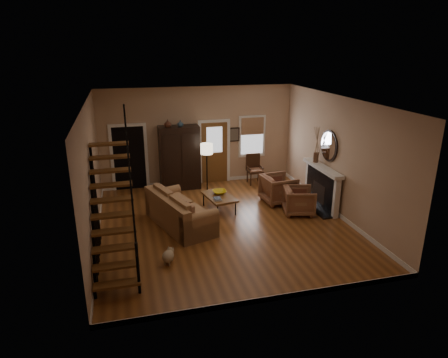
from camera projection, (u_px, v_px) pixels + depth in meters
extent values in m
plane|color=brown|center=(224.00, 224.00, 10.72)|extent=(7.00, 7.00, 0.00)
plane|color=white|center=(224.00, 101.00, 9.66)|extent=(7.00, 7.00, 0.00)
cube|color=tan|center=(198.00, 136.00, 13.40)|extent=(6.50, 0.04, 3.30)
cube|color=tan|center=(91.00, 176.00, 9.42)|extent=(0.04, 7.00, 3.30)
cube|color=tan|center=(338.00, 157.00, 10.96)|extent=(0.04, 7.00, 3.30)
cube|color=black|center=(129.00, 157.00, 13.19)|extent=(1.00, 0.36, 2.10)
cube|color=brown|center=(214.00, 153.00, 13.70)|extent=(0.90, 0.06, 2.10)
cube|color=silver|center=(252.00, 136.00, 13.85)|extent=(0.96, 0.06, 1.46)
cube|color=black|center=(323.00, 188.00, 11.74)|extent=(0.24, 1.60, 1.15)
cube|color=white|center=(323.00, 168.00, 11.52)|extent=(0.30, 1.95, 0.10)
cylinder|color=silver|center=(329.00, 146.00, 11.34)|extent=(0.05, 0.90, 0.90)
imported|color=#4C2619|center=(168.00, 123.00, 12.55)|extent=(0.24, 0.24, 0.25)
imported|color=#334C60|center=(180.00, 123.00, 12.65)|extent=(0.20, 0.20, 0.21)
imported|color=gold|center=(219.00, 192.00, 11.63)|extent=(0.41, 0.41, 0.10)
imported|color=brown|center=(299.00, 201.00, 11.31)|extent=(1.02, 1.00, 0.77)
imported|color=brown|center=(278.00, 189.00, 12.09)|extent=(1.03, 1.00, 0.86)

